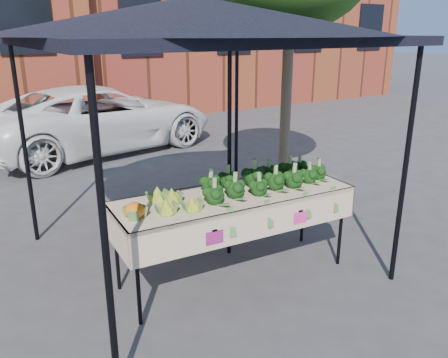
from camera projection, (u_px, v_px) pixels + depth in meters
ground at (236, 267)px, 4.89m from camera, size 90.00×90.00×0.00m
table at (234, 236)px, 4.58m from camera, size 2.44×0.94×0.90m
canopy at (197, 138)px, 4.67m from camera, size 3.16×3.16×2.74m
broccoli_heap at (263, 176)px, 4.60m from camera, size 1.53×0.56×0.25m
romanesco_cluster at (171, 196)px, 4.10m from camera, size 0.42×0.56×0.19m
cauliflower_pair at (135, 209)px, 3.85m from camera, size 0.19×0.19×0.17m
vehicle at (93, 29)px, 8.94m from camera, size 1.77×2.48×4.90m
street_tree at (288, 56)px, 6.01m from camera, size 2.14×2.14×4.21m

